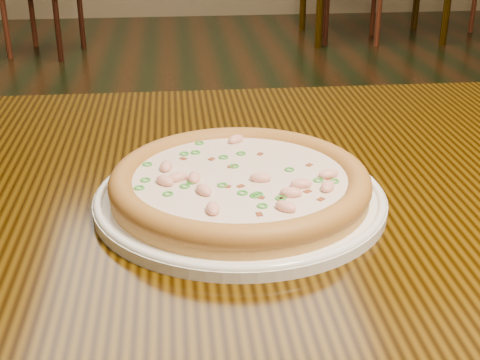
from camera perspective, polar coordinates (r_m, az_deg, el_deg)
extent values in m
cube|color=black|center=(0.84, 7.86, -1.36)|extent=(1.20, 0.80, 0.04)
cylinder|color=white|center=(0.76, 0.00, -1.64)|extent=(0.33, 0.33, 0.01)
torus|color=white|center=(0.76, 0.00, -1.24)|extent=(0.33, 0.33, 0.01)
cylinder|color=tan|center=(0.75, 0.00, -0.62)|extent=(0.29, 0.29, 0.02)
torus|color=#AD782B|center=(0.75, 0.00, 0.00)|extent=(0.29, 0.29, 0.03)
cylinder|color=#F3D5C7|center=(0.75, 0.00, 0.17)|extent=(0.24, 0.24, 0.00)
ellipsoid|color=#F2B29E|center=(0.74, 1.77, 0.20)|extent=(0.03, 0.02, 0.01)
ellipsoid|color=#F2B29E|center=(0.74, -3.93, 0.22)|extent=(0.02, 0.03, 0.01)
ellipsoid|color=#F2B29E|center=(0.74, -5.35, 0.24)|extent=(0.03, 0.02, 0.01)
ellipsoid|color=#F2B29E|center=(0.73, -6.43, -0.08)|extent=(0.03, 0.03, 0.01)
ellipsoid|color=#F2B29E|center=(0.71, -3.12, -0.85)|extent=(0.02, 0.03, 0.01)
ellipsoid|color=#F2B29E|center=(0.72, 5.25, -0.33)|extent=(0.02, 0.01, 0.01)
ellipsoid|color=#F2B29E|center=(0.72, 7.49, -0.54)|extent=(0.02, 0.03, 0.01)
ellipsoid|color=#F2B29E|center=(0.67, -2.33, -2.44)|extent=(0.01, 0.02, 0.01)
ellipsoid|color=#F2B29E|center=(0.67, 3.93, -2.28)|extent=(0.03, 0.03, 0.01)
ellipsoid|color=#F2B29E|center=(0.77, -6.32, 1.18)|extent=(0.02, 0.03, 0.01)
ellipsoid|color=#F2B29E|center=(0.75, 7.56, 0.50)|extent=(0.03, 0.02, 0.01)
ellipsoid|color=#F2B29E|center=(0.85, -0.36, 3.50)|extent=(0.03, 0.03, 0.01)
ellipsoid|color=#F2B29E|center=(0.70, 4.37, -1.07)|extent=(0.03, 0.02, 0.01)
cube|color=maroon|center=(0.77, -0.79, 1.07)|extent=(0.01, 0.01, 0.00)
cube|color=maroon|center=(0.70, 6.91, -1.71)|extent=(0.01, 0.01, 0.00)
cube|color=maroon|center=(0.69, 3.45, -1.76)|extent=(0.01, 0.01, 0.00)
cube|color=maroon|center=(0.80, -4.86, 1.77)|extent=(0.01, 0.01, 0.00)
cube|color=maroon|center=(0.78, 5.92, 1.22)|extent=(0.01, 0.01, 0.00)
cube|color=maroon|center=(0.70, 3.61, -1.70)|extent=(0.01, 0.01, 0.00)
cube|color=maroon|center=(0.66, 1.66, -3.01)|extent=(0.01, 0.01, 0.00)
cube|color=maroon|center=(0.72, 0.06, -0.59)|extent=(0.01, 0.01, 0.00)
cube|color=maroon|center=(0.79, -2.45, 1.74)|extent=(0.01, 0.01, 0.00)
cube|color=maroon|center=(0.72, 5.78, -1.05)|extent=(0.01, 0.01, 0.00)
cube|color=maroon|center=(0.81, 1.73, 2.18)|extent=(0.01, 0.01, 0.00)
cube|color=maroon|center=(0.70, 1.78, -1.56)|extent=(0.01, 0.01, 0.00)
cube|color=maroon|center=(0.72, -1.10, -0.62)|extent=(0.01, 0.01, 0.00)
cube|color=maroon|center=(0.75, 7.65, 0.04)|extent=(0.01, 0.01, 0.00)
torus|color=green|center=(0.74, 8.04, -0.11)|extent=(0.01, 0.01, 0.00)
torus|color=green|center=(0.73, -4.13, -0.18)|extent=(0.02, 0.02, 0.00)
torus|color=green|center=(0.77, 4.24, 0.88)|extent=(0.02, 0.02, 0.00)
torus|color=green|center=(0.81, 0.09, 2.27)|extent=(0.02, 0.02, 0.00)
torus|color=green|center=(0.81, -4.78, 2.23)|extent=(0.01, 0.01, 0.00)
torus|color=green|center=(0.71, 0.21, -1.12)|extent=(0.02, 0.02, 0.00)
torus|color=green|center=(0.71, -6.17, -1.20)|extent=(0.02, 0.02, 0.00)
torus|color=green|center=(0.84, -3.48, 3.16)|extent=(0.02, 0.02, 0.00)
torus|color=green|center=(0.74, 6.70, -0.04)|extent=(0.02, 0.02, 0.00)
torus|color=green|center=(0.73, -4.74, -0.54)|extent=(0.01, 0.01, 0.00)
torus|color=green|center=(0.79, -7.90, 1.33)|extent=(0.01, 0.01, 0.00)
torus|color=green|center=(0.70, 1.54, -1.23)|extent=(0.01, 0.01, 0.00)
torus|color=green|center=(0.74, -8.08, -0.01)|extent=(0.01, 0.01, 0.00)
torus|color=green|center=(0.71, 4.52, -1.26)|extent=(0.01, 0.01, 0.00)
torus|color=green|center=(0.70, 1.28, -1.34)|extent=(0.02, 0.02, 0.00)
torus|color=green|center=(0.81, -3.83, 2.35)|extent=(0.02, 0.02, 0.00)
torus|color=green|center=(0.70, 3.48, -1.58)|extent=(0.01, 0.01, 0.00)
torus|color=green|center=(0.73, -8.59, -0.68)|extent=(0.01, 0.01, 0.00)
torus|color=green|center=(0.68, 1.92, -2.24)|extent=(0.02, 0.02, 0.00)
torus|color=green|center=(0.80, -1.42, 1.95)|extent=(0.02, 0.02, 0.00)
torus|color=green|center=(0.77, -0.50, 1.18)|extent=(0.02, 0.02, 0.00)
torus|color=green|center=(0.73, -1.52, -0.46)|extent=(0.02, 0.02, 0.00)
cylinder|color=#4C2114|center=(4.97, -17.29, 13.15)|extent=(0.04, 0.04, 0.41)
cylinder|color=#4C2114|center=(4.67, -19.34, 12.19)|extent=(0.04, 0.04, 0.41)
cylinder|color=#4C2114|center=(4.82, -13.40, 13.23)|extent=(0.04, 0.04, 0.41)
cylinder|color=#4C2114|center=(4.50, -15.27, 12.28)|extent=(0.04, 0.04, 0.41)
cylinder|color=#4C2114|center=(4.86, 11.74, 13.48)|extent=(0.04, 0.04, 0.41)
cylinder|color=#4C2114|center=(5.21, 11.32, 14.24)|extent=(0.04, 0.04, 0.41)
cylinder|color=#4C2114|center=(4.83, 7.39, 13.72)|extent=(0.04, 0.04, 0.41)
cylinder|color=#4C2114|center=(5.19, 7.25, 14.45)|extent=(0.04, 0.04, 0.41)
cylinder|color=#4C2114|center=(5.51, 19.34, 13.89)|extent=(0.04, 0.04, 0.41)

